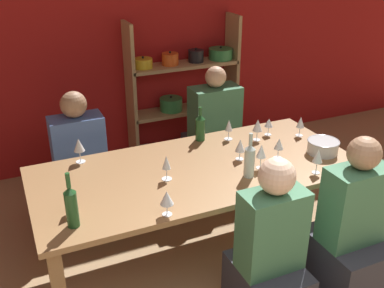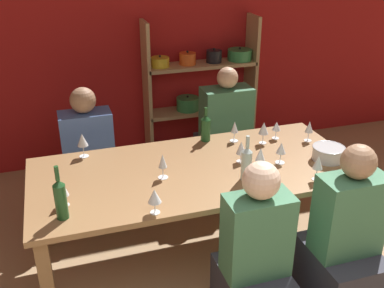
% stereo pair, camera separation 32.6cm
% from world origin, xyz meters
% --- Properties ---
extents(wall_back_red, '(8.80, 0.06, 2.70)m').
position_xyz_m(wall_back_red, '(0.00, 3.83, 1.35)').
color(wall_back_red, '#A31919').
rests_on(wall_back_red, ground_plane).
extents(shelf_unit, '(1.21, 0.30, 1.51)m').
position_xyz_m(shelf_unit, '(0.61, 3.63, 0.63)').
color(shelf_unit, tan).
rests_on(shelf_unit, ground_plane).
extents(dining_table, '(2.35, 1.07, 0.74)m').
position_xyz_m(dining_table, '(-0.03, 1.96, 0.67)').
color(dining_table, olive).
rests_on(dining_table, ground_plane).
extents(mixing_bowl, '(0.24, 0.24, 0.11)m').
position_xyz_m(mixing_bowl, '(0.95, 1.80, 0.80)').
color(mixing_bowl, '#B7BABC').
rests_on(mixing_bowl, dining_table).
extents(wine_bottle_green, '(0.07, 0.07, 0.33)m').
position_xyz_m(wine_bottle_green, '(0.25, 1.71, 0.87)').
color(wine_bottle_green, '#B2C6C1').
rests_on(wine_bottle_green, dining_table).
extents(wine_bottle_dark, '(0.08, 0.08, 0.28)m').
position_xyz_m(wine_bottle_dark, '(0.19, 2.40, 0.86)').
color(wine_bottle_dark, '#1E4C23').
rests_on(wine_bottle_dark, dining_table).
extents(wine_bottle_amber, '(0.07, 0.07, 0.35)m').
position_xyz_m(wine_bottle_amber, '(-0.98, 1.61, 0.88)').
color(wine_bottle_amber, '#1E4C23').
rests_on(wine_bottle_amber, dining_table).
extents(wine_glass_white_a, '(0.06, 0.06, 0.17)m').
position_xyz_m(wine_glass_white_a, '(0.99, 2.14, 0.86)').
color(wine_glass_white_a, white).
rests_on(wine_glass_white_a, dining_table).
extents(wine_glass_empty_a, '(0.08, 0.08, 0.19)m').
position_xyz_m(wine_glass_empty_a, '(-0.78, 2.41, 0.88)').
color(wine_glass_empty_a, white).
rests_on(wine_glass_empty_a, dining_table).
extents(wine_glass_white_b, '(0.07, 0.07, 0.17)m').
position_xyz_m(wine_glass_white_b, '(-0.96, 1.75, 0.86)').
color(wine_glass_white_b, white).
rests_on(wine_glass_white_b, dining_table).
extents(wine_glass_white_c, '(0.08, 0.08, 0.16)m').
position_xyz_m(wine_glass_white_c, '(-0.45, 1.50, 0.86)').
color(wine_glass_white_c, white).
rests_on(wine_glass_white_c, dining_table).
extents(wine_glass_empty_b, '(0.07, 0.07, 0.16)m').
position_xyz_m(wine_glass_empty_b, '(0.59, 1.86, 0.86)').
color(wine_glass_empty_b, white).
rests_on(wine_glass_empty_b, dining_table).
extents(wine_glass_white_d, '(0.07, 0.07, 0.18)m').
position_xyz_m(wine_glass_white_d, '(-0.29, 1.90, 0.86)').
color(wine_glass_white_d, white).
rests_on(wine_glass_white_d, dining_table).
extents(wine_glass_red_a, '(0.08, 0.08, 0.18)m').
position_xyz_m(wine_glass_red_a, '(0.62, 2.21, 0.87)').
color(wine_glass_red_a, white).
rests_on(wine_glass_red_a, dining_table).
extents(wine_glass_empty_c, '(0.07, 0.07, 0.15)m').
position_xyz_m(wine_glass_empty_c, '(0.76, 2.26, 0.85)').
color(wine_glass_empty_c, white).
rests_on(wine_glass_empty_c, dining_table).
extents(wine_glass_red_b, '(0.07, 0.07, 0.19)m').
position_xyz_m(wine_glass_red_b, '(0.38, 1.78, 0.87)').
color(wine_glass_red_b, white).
rests_on(wine_glass_red_b, dining_table).
extents(wine_glass_empty_d, '(0.07, 0.07, 0.18)m').
position_xyz_m(wine_glass_empty_d, '(0.71, 1.56, 0.87)').
color(wine_glass_empty_d, white).
rests_on(wine_glass_empty_d, dining_table).
extents(wine_glass_white_e, '(0.07, 0.07, 0.16)m').
position_xyz_m(wine_glass_white_e, '(0.32, 1.96, 0.85)').
color(wine_glass_white_e, white).
rests_on(wine_glass_white_e, dining_table).
extents(wine_glass_red_c, '(0.07, 0.07, 0.17)m').
position_xyz_m(wine_glass_red_c, '(0.41, 2.32, 0.86)').
color(wine_glass_red_c, white).
rests_on(wine_glass_red_c, dining_table).
extents(person_near_a, '(0.38, 0.48, 1.19)m').
position_xyz_m(person_near_a, '(0.06, 1.13, 0.44)').
color(person_near_a, '#2D2D38').
rests_on(person_near_a, ground_plane).
extents(person_far_a, '(0.43, 0.54, 1.15)m').
position_xyz_m(person_far_a, '(-0.72, 2.84, 0.41)').
color(person_far_a, '#2D2D38').
rests_on(person_far_a, ground_plane).
extents(person_near_b, '(0.40, 0.51, 1.21)m').
position_xyz_m(person_near_b, '(0.67, 1.12, 0.44)').
color(person_near_b, '#2D2D38').
rests_on(person_near_b, ground_plane).
extents(person_far_b, '(0.46, 0.57, 1.21)m').
position_xyz_m(person_far_b, '(0.56, 2.85, 0.43)').
color(person_far_b, '#2D2D38').
rests_on(person_far_b, ground_plane).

